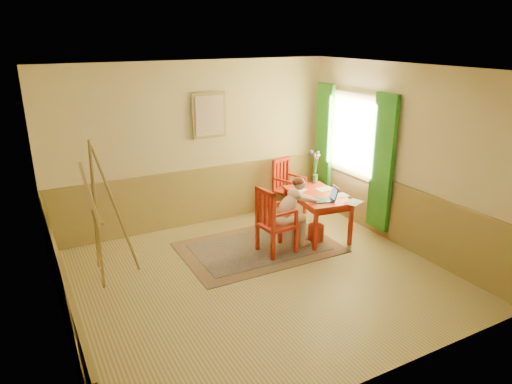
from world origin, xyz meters
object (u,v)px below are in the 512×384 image
chair_left (274,221)px  laptop (327,198)px  figure (291,210)px  easel (93,199)px  chair_back (287,187)px  table (317,199)px

chair_left → laptop: 0.95m
figure → laptop: 0.62m
figure → easel: bearing=170.4°
easel → chair_left: bearing=-11.6°
chair_back → easel: (-3.53, -0.82, 0.64)m
chair_left → figure: size_ratio=0.92×
table → laptop: bearing=-99.3°
chair_left → table: bearing=15.1°
laptop → chair_back: bearing=83.8°
chair_back → laptop: chair_back is taller
laptop → easel: size_ratio=0.21×
chair_left → chair_back: (1.07, 1.33, -0.01)m
table → laptop: (-0.05, -0.33, 0.13)m
figure → chair_left: bearing=-174.4°
chair_left → easel: size_ratio=0.54×
easel → table: bearing=-4.0°
table → figure: figure is taller
chair_left → laptop: bearing=-4.0°
chair_left → laptop: size_ratio=2.59×
laptop → table: bearing=80.7°
table → chair_back: (0.10, 1.07, -0.12)m
chair_back → laptop: 1.42m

